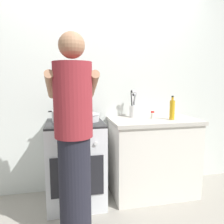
{
  "coord_description": "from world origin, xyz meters",
  "views": [
    {
      "loc": [
        -0.45,
        -2.21,
        1.34
      ],
      "look_at": [
        0.05,
        0.12,
        1.0
      ],
      "focal_mm": 35.7,
      "sensor_mm": 36.0,
      "label": 1
    }
  ],
  "objects_px": {
    "mixing_bowl": "(88,117)",
    "spice_bottle": "(153,115)",
    "stove_range": "(76,163)",
    "oil_bottle": "(172,109)",
    "pot": "(61,116)",
    "utensil_crock": "(134,109)",
    "person": "(74,141)"
  },
  "relations": [
    {
      "from": "stove_range",
      "to": "person",
      "type": "relative_size",
      "value": 0.53
    },
    {
      "from": "stove_range",
      "to": "utensil_crock",
      "type": "relative_size",
      "value": 2.76
    },
    {
      "from": "stove_range",
      "to": "spice_bottle",
      "type": "bearing_deg",
      "value": 0.98
    },
    {
      "from": "stove_range",
      "to": "utensil_crock",
      "type": "xyz_separation_m",
      "value": [
        0.71,
        0.17,
        0.55
      ]
    },
    {
      "from": "pot",
      "to": "person",
      "type": "bearing_deg",
      "value": -81.17
    },
    {
      "from": "person",
      "to": "spice_bottle",
      "type": "bearing_deg",
      "value": 34.32
    },
    {
      "from": "mixing_bowl",
      "to": "spice_bottle",
      "type": "bearing_deg",
      "value": -1.29
    },
    {
      "from": "mixing_bowl",
      "to": "person",
      "type": "height_order",
      "value": "person"
    },
    {
      "from": "utensil_crock",
      "to": "person",
      "type": "relative_size",
      "value": 0.19
    },
    {
      "from": "pot",
      "to": "oil_bottle",
      "type": "relative_size",
      "value": 0.96
    },
    {
      "from": "stove_range",
      "to": "utensil_crock",
      "type": "distance_m",
      "value": 0.91
    },
    {
      "from": "utensil_crock",
      "to": "person",
      "type": "bearing_deg",
      "value": -133.46
    },
    {
      "from": "stove_range",
      "to": "mixing_bowl",
      "type": "bearing_deg",
      "value": 12.87
    },
    {
      "from": "pot",
      "to": "oil_bottle",
      "type": "bearing_deg",
      "value": -5.62
    },
    {
      "from": "pot",
      "to": "mixing_bowl",
      "type": "bearing_deg",
      "value": -2.71
    },
    {
      "from": "utensil_crock",
      "to": "spice_bottle",
      "type": "xyz_separation_m",
      "value": [
        0.18,
        -0.16,
        -0.06
      ]
    },
    {
      "from": "mixing_bowl",
      "to": "spice_bottle",
      "type": "xyz_separation_m",
      "value": [
        0.75,
        -0.02,
        -0.0
      ]
    },
    {
      "from": "person",
      "to": "mixing_bowl",
      "type": "bearing_deg",
      "value": 74.7
    },
    {
      "from": "utensil_crock",
      "to": "spice_bottle",
      "type": "bearing_deg",
      "value": -40.85
    },
    {
      "from": "pot",
      "to": "mixing_bowl",
      "type": "distance_m",
      "value": 0.28
    },
    {
      "from": "stove_range",
      "to": "oil_bottle",
      "type": "height_order",
      "value": "oil_bottle"
    },
    {
      "from": "spice_bottle",
      "to": "person",
      "type": "height_order",
      "value": "person"
    },
    {
      "from": "pot",
      "to": "utensil_crock",
      "type": "bearing_deg",
      "value": 8.39
    },
    {
      "from": "stove_range",
      "to": "person",
      "type": "distance_m",
      "value": 0.74
    },
    {
      "from": "pot",
      "to": "oil_bottle",
      "type": "xyz_separation_m",
      "value": [
        1.22,
        -0.12,
        0.05
      ]
    },
    {
      "from": "pot",
      "to": "utensil_crock",
      "type": "height_order",
      "value": "utensil_crock"
    },
    {
      "from": "pot",
      "to": "mixing_bowl",
      "type": "height_order",
      "value": "pot"
    },
    {
      "from": "mixing_bowl",
      "to": "utensil_crock",
      "type": "relative_size",
      "value": 0.83
    },
    {
      "from": "stove_range",
      "to": "utensil_crock",
      "type": "bearing_deg",
      "value": 13.53
    },
    {
      "from": "spice_bottle",
      "to": "oil_bottle",
      "type": "distance_m",
      "value": 0.23
    },
    {
      "from": "stove_range",
      "to": "spice_bottle",
      "type": "distance_m",
      "value": 1.02
    },
    {
      "from": "pot",
      "to": "person",
      "type": "distance_m",
      "value": 0.68
    }
  ]
}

